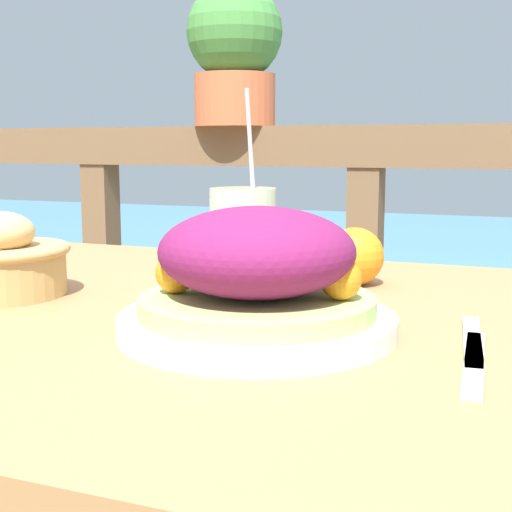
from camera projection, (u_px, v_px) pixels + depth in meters
name	position (u px, v px, depth m)	size (l,w,h in m)	color
patio_table	(199.00, 405.00, 0.82)	(1.04, 0.81, 0.78)	#997047
railing_fence	(364.00, 266.00, 1.58)	(2.80, 0.08, 1.00)	brown
sea_backdrop	(463.00, 284.00, 3.96)	(12.00, 4.00, 0.38)	teal
salad_plate	(257.00, 280.00, 0.68)	(0.27, 0.27, 0.12)	white
drink_glass	(243.00, 241.00, 0.87)	(0.08, 0.08, 0.25)	beige
bread_basket	(0.00, 261.00, 0.87)	(0.17, 0.17, 0.10)	tan
potted_plant	(235.00, 51.00, 1.62)	(0.22, 0.22, 0.32)	#B75B38
fork	(472.00, 342.00, 0.66)	(0.03, 0.18, 0.00)	silver
knife	(474.00, 362.00, 0.60)	(0.03, 0.18, 0.00)	silver
orange_near_basket	(355.00, 256.00, 0.93)	(0.08, 0.08, 0.08)	orange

